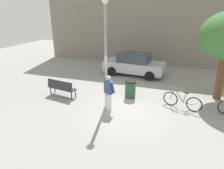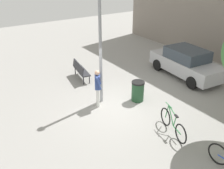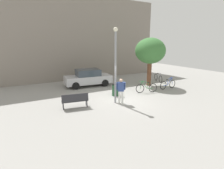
{
  "view_description": "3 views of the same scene",
  "coord_description": "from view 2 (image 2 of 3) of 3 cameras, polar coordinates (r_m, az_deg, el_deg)",
  "views": [
    {
      "loc": [
        2.18,
        -8.22,
        4.36
      ],
      "look_at": [
        -0.82,
        0.82,
        0.74
      ],
      "focal_mm": 31.5,
      "sensor_mm": 36.0,
      "label": 1
    },
    {
      "loc": [
        7.61,
        -5.33,
        5.67
      ],
      "look_at": [
        -0.34,
        0.06,
        0.93
      ],
      "focal_mm": 39.99,
      "sensor_mm": 36.0,
      "label": 2
    },
    {
      "loc": [
        -6.5,
        -10.02,
        3.97
      ],
      "look_at": [
        -0.78,
        0.21,
        1.16
      ],
      "focal_mm": 28.49,
      "sensor_mm": 36.0,
      "label": 3
    }
  ],
  "objects": [
    {
      "name": "ground_plane",
      "position": [
        10.89,
        0.75,
        -5.14
      ],
      "size": [
        36.0,
        36.0,
        0.0
      ],
      "primitive_type": "plane",
      "color": "gray"
    },
    {
      "name": "bicycle_green",
      "position": [
        9.42,
        13.71,
        -8.77
      ],
      "size": [
        1.75,
        0.58,
        0.97
      ],
      "color": "black",
      "rests_on": "ground_plane"
    },
    {
      "name": "parked_car_silver",
      "position": [
        14.12,
        16.53,
        4.84
      ],
      "size": [
        4.34,
        2.11,
        1.55
      ],
      "color": "#B7B7BC",
      "rests_on": "ground_plane"
    },
    {
      "name": "trash_bin",
      "position": [
        11.23,
        5.91,
        -1.49
      ],
      "size": [
        0.58,
        0.58,
        0.93
      ],
      "color": "#234C2D",
      "rests_on": "ground_plane"
    },
    {
      "name": "person_by_lamppost",
      "position": [
        10.55,
        -3.31,
        -0.27
      ],
      "size": [
        0.62,
        0.5,
        1.67
      ],
      "color": "white",
      "rests_on": "ground_plane"
    },
    {
      "name": "lamppost",
      "position": [
        10.21,
        -2.7,
        10.22
      ],
      "size": [
        0.28,
        0.28,
        4.87
      ],
      "color": "gray",
      "rests_on": "ground_plane"
    },
    {
      "name": "park_bench",
      "position": [
        13.33,
        -7.27,
        3.43
      ],
      "size": [
        1.66,
        0.73,
        0.92
      ],
      "color": "#2D2D33",
      "rests_on": "ground_plane"
    }
  ]
}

